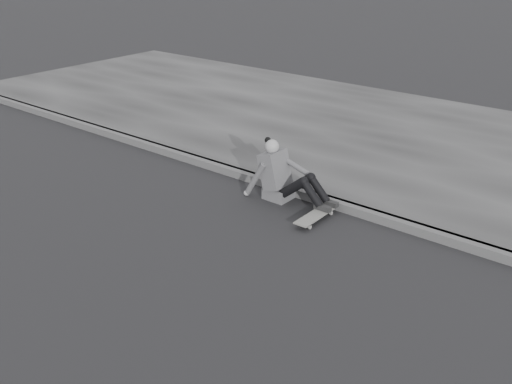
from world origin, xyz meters
TOP-DOWN VIEW (x-y plane):
  - ground at (0.00, 0.00)m, footprint 80.00×80.00m
  - curb at (0.00, 2.58)m, footprint 24.00×0.16m
  - skateboard at (-1.66, 2.09)m, footprint 0.20×0.78m
  - seated_woman at (-2.39, 2.33)m, footprint 1.38×0.46m

SIDE VIEW (x-z plane):
  - ground at x=0.00m, z-range 0.00..0.00m
  - curb at x=0.00m, z-range 0.00..0.12m
  - skateboard at x=-1.66m, z-range 0.03..0.12m
  - seated_woman at x=-2.39m, z-range -0.08..0.80m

